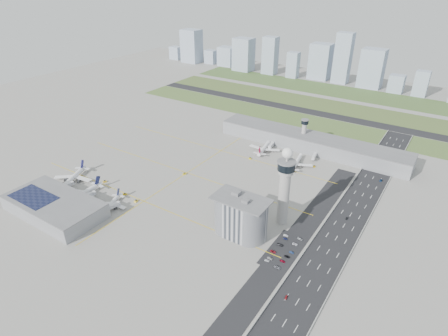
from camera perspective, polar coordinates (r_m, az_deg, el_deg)
The scene contains 63 objects.
ground at distance 326.16m, azimuth -3.38°, elevation -4.76°, with size 1000.00×1000.00×0.00m, color #9C9A92.
grass_strip_0 at distance 511.82m, azimuth 9.92°, elevation 7.57°, with size 480.00×50.00×0.08m, color #4A6A32.
grass_strip_1 at distance 577.91m, azimuth 13.04°, elevation 9.68°, with size 480.00×60.00×0.08m, color #425327.
grass_strip_2 at distance 650.55m, azimuth 15.68°, elevation 11.43°, with size 480.00×70.00×0.08m, color #47622E.
runway at distance 544.13m, azimuth 11.55°, elevation 8.68°, with size 480.00×22.00×0.10m, color black.
highway at distance 285.49m, azimuth 15.98°, elevation -11.50°, with size 28.00×500.00×0.10m, color black.
barrier_left at distance 287.96m, azimuth 13.34°, elevation -10.57°, with size 0.60×500.00×1.20m, color #9E9E99.
barrier_right at distance 283.01m, azimuth 18.71°, elevation -12.26°, with size 0.60×500.00×1.20m, color #9E9E99.
landside_road at distance 283.57m, azimuth 10.48°, elevation -11.06°, with size 18.00×260.00×0.08m, color black.
parking_lot at distance 275.45m, azimuth 9.06°, elevation -12.29°, with size 20.00×44.00×0.10m, color black.
taxiway_line_h_0 at distance 330.25m, azimuth -12.12°, elevation -4.97°, with size 260.00×0.60×0.01m, color yellow.
taxiway_line_h_1 at distance 367.67m, azimuth -5.65°, elevation -0.75°, with size 260.00×0.60×0.01m, color yellow.
taxiway_line_h_2 at distance 410.49m, azimuth -0.46°, elevation 2.66°, with size 260.00×0.60×0.01m, color yellow.
taxiway_line_v at distance 367.67m, azimuth -5.65°, elevation -0.75°, with size 0.60×260.00×0.01m, color yellow.
control_tower at distance 282.91m, azimuth 9.25°, elevation -2.39°, with size 14.00×14.00×64.50m.
secondary_tower at distance 422.86m, azimuth 12.09°, elevation 5.59°, with size 8.60×8.60×31.90m.
admin_building at distance 278.51m, azimuth 2.54°, elevation -7.40°, with size 42.00×24.00×33.50m.
terminal_pier at distance 422.28m, azimuth 13.09°, elevation 3.83°, with size 210.00×32.00×15.80m.
near_terminal at distance 334.78m, azimuth -24.42°, elevation -5.33°, with size 84.00×42.00×13.00m.
airplane_near_a at distance 376.52m, azimuth -22.15°, elevation -1.07°, with size 44.18×37.56×12.37m, color white, non-canonical shape.
airplane_near_b at distance 347.33m, azimuth -20.98°, elevation -3.40°, with size 43.21×36.73×12.10m, color white, non-canonical shape.
airplane_near_c at distance 326.36m, azimuth -17.05°, elevation -5.11°, with size 34.05×28.94×9.53m, color white, non-canonical shape.
airplane_far_a at distance 411.80m, azimuth 6.22°, elevation 3.45°, with size 40.90×34.77×11.45m, color white, non-canonical shape.
airplane_far_b at distance 385.06m, azimuth 11.03°, elevation 1.18°, with size 39.23×33.34×10.98m, color white, non-canonical shape.
jet_bridge_near_0 at distance 364.32m, azimuth -23.86°, elevation -3.05°, with size 14.00×3.00×5.70m, color silver, non-canonical shape.
jet_bridge_near_1 at distance 341.93m, azimuth -20.98°, elevation -4.56°, with size 14.00×3.00×5.70m, color silver, non-canonical shape.
jet_bridge_near_2 at distance 320.78m, azimuth -17.70°, elevation -6.26°, with size 14.00×3.00×5.70m, color silver, non-canonical shape.
jet_bridge_far_0 at distance 423.80m, azimuth 7.45°, elevation 3.69°, with size 14.00×3.00×5.70m, color silver, non-canonical shape.
jet_bridge_far_1 at distance 407.12m, azimuth 13.74°, elevation 2.01°, with size 14.00×3.00×5.70m, color silver, non-canonical shape.
tug_0 at distance 367.23m, azimuth -17.72°, elevation -1.95°, with size 2.17×3.16×1.84m, color gold, non-canonical shape.
tug_1 at distance 342.56m, azimuth -14.89°, elevation -3.84°, with size 2.05×2.99×1.74m, color gold, non-canonical shape.
tug_2 at distance 330.51m, azimuth -13.25°, elevation -4.89°, with size 2.18×3.16×1.84m, color yellow, non-canonical shape.
tug_3 at distance 364.71m, azimuth -6.05°, elevation -0.86°, with size 2.16×3.14×1.82m, color gold, non-canonical shape.
tug_4 at distance 393.18m, azimuth 4.00°, elevation 1.50°, with size 2.05×2.98×1.73m, color yellow, non-canonical shape.
tug_5 at distance 387.15m, azimuth 13.60°, elevation 0.26°, with size 1.94×2.82×1.64m, color #E2B002, non-canonical shape.
car_lot_0 at distance 265.18m, azimuth 6.57°, elevation -13.83°, with size 1.47×3.65×1.24m, color silver.
car_lot_1 at distance 266.98m, azimuth 7.01°, elevation -13.51°, with size 1.33×3.82×1.26m, color gray.
car_lot_2 at distance 272.60m, azimuth 7.49°, elevation -12.51°, with size 1.99×4.31×1.20m, color maroon.
car_lot_3 at distance 278.84m, azimuth 8.57°, elevation -11.50°, with size 1.84×4.53×1.31m, color black.
car_lot_4 at distance 285.06m, azimuth 9.34°, elevation -10.57°, with size 1.32×3.28×1.12m, color #141A50.
car_lot_5 at distance 287.98m, azimuth 9.40°, elevation -10.10°, with size 1.27×3.63×1.20m, color silver.
car_lot_6 at distance 261.25m, azimuth 8.11°, elevation -14.72°, with size 2.15×4.67×1.30m, color gray.
car_lot_7 at distance 266.21m, azimuth 8.91°, elevation -13.85°, with size 1.52×3.75×1.09m, color maroon.
car_lot_8 at distance 270.08m, azimuth 9.59°, elevation -13.15°, with size 1.55×3.86×1.31m, color black.
car_lot_9 at distance 273.95m, azimuth 10.25°, elevation -12.54°, with size 1.20×3.44×1.13m, color navy.
car_lot_10 at distance 281.41m, azimuth 10.76°, elevation -11.31°, with size 1.87×4.06×1.13m, color silver.
car_lot_11 at distance 286.63m, azimuth 11.51°, elevation -10.54°, with size 1.69×4.15×1.20m, color #9EA2A8.
car_hw_0 at distance 243.63m, azimuth 9.45°, elevation -18.85°, with size 1.36×3.39×1.16m, color maroon.
car_hw_1 at distance 317.17m, azimuth 18.19°, elevation -7.28°, with size 1.24×3.57×1.18m, color black.
car_hw_2 at distance 381.76m, azimuth 22.79°, elevation -1.75°, with size 2.03×4.40×1.22m, color navy.
car_hw_4 at distance 436.97m, azimuth 22.85°, elevation 2.05°, with size 1.53×3.81×1.30m, color gray.
skyline_bldg_0 at distance 855.01m, azimuth -7.31°, elevation 17.01°, with size 24.05×19.24×26.50m, color #9EADC1.
skyline_bldg_1 at distance 819.37m, azimuth -4.96°, elevation 18.03°, with size 37.63×30.10×65.60m, color #9EADC1.
skyline_bldg_2 at distance 809.54m, azimuth -2.00°, elevation 16.58°, with size 22.81×18.25×26.79m, color #9EADC1.
skyline_bldg_3 at distance 788.30m, azimuth 0.45°, elevation 16.66°, with size 32.30×25.84×36.93m, color #9EADC1.
skyline_bldg_4 at distance 747.80m, azimuth 2.99°, elevation 16.90°, with size 35.81×28.65×60.36m, color #9EADC1.
skyline_bldg_5 at distance 725.71m, azimuth 7.05°, elevation 16.64°, with size 25.49×20.39×66.89m, color #9EADC1.
skyline_bldg_6 at distance 707.08m, azimuth 10.47°, elevation 15.19°, with size 20.04×16.03×45.20m, color #9EADC1.
skyline_bldg_7 at distance 707.61m, azimuth 14.48°, elevation 15.46°, with size 35.76×28.61×61.22m, color #9EADC1.
skyline_bldg_8 at distance 688.63m, azimuth 17.66°, elevation 15.66°, with size 26.33×21.06×83.39m, color #9EADC1.
skyline_bldg_9 at distance 679.92m, azimuth 21.62°, elevation 13.95°, with size 36.96×29.57×62.11m, color #9EADC1.
skyline_bldg_10 at distance 668.35m, azimuth 24.77°, elevation 11.58°, with size 23.01×18.41×27.75m, color #9EADC1.
skyline_bldg_11 at distance 662.73m, azimuth 27.83°, elevation 11.30°, with size 20.22×16.18×38.97m, color #9EADC1.
Camera 1 is at (165.56, -217.66, 177.74)m, focal length 30.00 mm.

